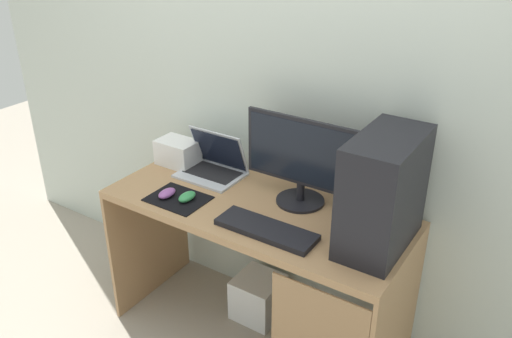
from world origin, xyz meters
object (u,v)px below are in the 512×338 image
pc_tower (383,192)px  monitor (301,161)px  laptop (214,166)px  subwoofer (258,297)px  projector (178,152)px  mouse_left (187,197)px  mouse_right (167,193)px  keyboard (266,230)px

pc_tower → monitor: 0.42m
laptop → subwoofer: 0.72m
pc_tower → projector: size_ratio=2.24×
mouse_left → laptop: bearing=102.6°
monitor → projector: (-0.70, 0.01, -0.14)m
mouse_left → mouse_right: bearing=-165.3°
laptop → projector: 0.22m
laptop → mouse_right: bearing=-96.4°
pc_tower → subwoofer: 1.06m
pc_tower → keyboard: size_ratio=1.07×
laptop → mouse_right: laptop is taller
monitor → subwoofer: monitor is taller
monitor → subwoofer: size_ratio=2.31×
monitor → mouse_right: 0.62m
laptop → subwoofer: bearing=-2.9°
laptop → keyboard: bearing=-31.2°
monitor → mouse_left: size_ratio=5.43×
monitor → keyboard: size_ratio=1.24×
projector → mouse_left: bearing=-43.7°
keyboard → subwoofer: (-0.22, 0.28, -0.64)m
projector → mouse_right: bearing=-57.7°
keyboard → projector: bearing=157.8°
monitor → keyboard: (0.00, -0.28, -0.19)m
projector → mouse_left: projector is taller
monitor → projector: bearing=179.3°
subwoofer → mouse_right: bearing=-136.5°
mouse_right → subwoofer: mouse_right is taller
mouse_left → subwoofer: (0.21, 0.26, -0.65)m
pc_tower → monitor: (-0.40, 0.11, -0.02)m
mouse_right → subwoofer: size_ratio=0.42×
mouse_right → subwoofer: 0.77m
monitor → mouse_right: monitor is taller
mouse_right → projector: bearing=122.3°
keyboard → mouse_left: size_ratio=4.38×
pc_tower → keyboard: (-0.40, -0.17, -0.21)m
laptop → mouse_left: (0.06, -0.27, -0.02)m
laptop → keyboard: size_ratio=0.71×
pc_tower → subwoofer: size_ratio=1.98×
keyboard → mouse_right: 0.52m
mouse_right → mouse_left: bearing=14.7°
monitor → laptop: (-0.48, 0.02, -0.16)m
monitor → subwoofer: bearing=179.4°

